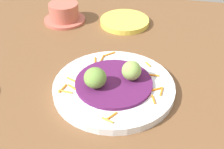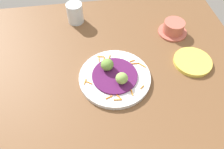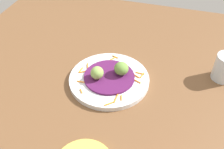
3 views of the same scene
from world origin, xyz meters
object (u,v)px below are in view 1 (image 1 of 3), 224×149
at_px(guac_scoop_left, 96,77).
at_px(main_plate, 114,87).
at_px(guac_scoop_center, 132,71).
at_px(terracotta_bowl, 64,13).
at_px(side_plate_small, 125,21).

bearing_deg(guac_scoop_left, main_plate, -61.37).
height_order(guac_scoop_center, terracotta_bowl, guac_scoop_center).
relative_size(main_plate, guac_scoop_left, 5.56).
relative_size(guac_scoop_left, terracotta_bowl, 0.38).
bearing_deg(guac_scoop_center, main_plate, 118.63).
bearing_deg(guac_scoop_left, guac_scoop_center, -61.37).
bearing_deg(terracotta_bowl, guac_scoop_center, -137.49).
height_order(guac_scoop_left, side_plate_small, guac_scoop_left).
bearing_deg(terracotta_bowl, main_plate, -143.52).
xyz_separation_m(guac_scoop_left, guac_scoop_center, (0.04, -0.07, -0.00)).
relative_size(guac_scoop_center, side_plate_small, 0.30).
bearing_deg(terracotta_bowl, guac_scoop_left, -149.73).
bearing_deg(guac_scoop_center, side_plate_small, 12.75).
distance_m(main_plate, guac_scoop_left, 0.05).
relative_size(guac_scoop_left, guac_scoop_center, 1.08).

